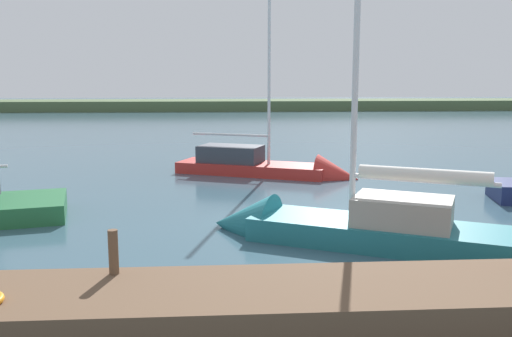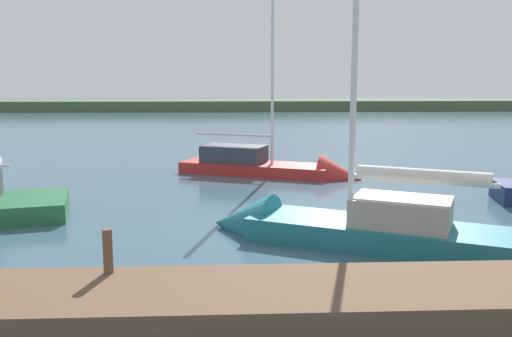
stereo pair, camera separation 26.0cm
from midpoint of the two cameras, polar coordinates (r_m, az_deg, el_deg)
The scene contains 6 objects.
ground_plane at distance 14.52m, azimuth 6.12°, elevation -5.75°, with size 200.00×200.00×0.00m, color #385666.
far_shoreline at distance 68.06m, azimuth -0.95°, elevation 6.10°, with size 180.00×8.00×2.40m, color #4C603D.
dock_pier at distance 9.09m, azimuth 11.89°, elevation -13.33°, with size 27.37×2.05×0.57m, color brown.
mooring_post_far at distance 9.45m, azimuth -14.34°, elevation -8.30°, with size 0.16×0.16×0.75m, color brown.
sailboat_inner_slip at distance 13.01m, azimuth 9.61°, elevation -6.45°, with size 7.44×4.86×7.93m.
sailboat_behind_pier at distance 21.65m, azimuth 2.56°, elevation -0.28°, with size 7.33×4.38×8.60m.
Camera 2 is at (2.09, 13.85, 3.74)m, focal length 38.60 mm.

